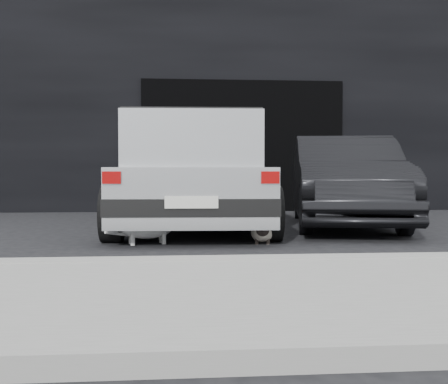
{
  "coord_description": "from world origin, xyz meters",
  "views": [
    {
      "loc": [
        -0.32,
        -7.1,
        0.83
      ],
      "look_at": [
        0.19,
        -1.06,
        0.59
      ],
      "focal_mm": 45.0,
      "sensor_mm": 36.0,
      "label": 1
    }
  ],
  "objects": [
    {
      "name": "silver_hatchback",
      "position": [
        -0.09,
        0.71,
        0.85
      ],
      "size": [
        2.22,
        4.28,
        1.55
      ],
      "rotation": [
        0.0,
        0.0,
        -0.04
      ],
      "color": "silver",
      "rests_on": "ground"
    },
    {
      "name": "building_facade",
      "position": [
        1.0,
        6.0,
        2.5
      ],
      "size": [
        34.0,
        4.0,
        5.0
      ],
      "primitive_type": "cube",
      "color": "black",
      "rests_on": "ground"
    },
    {
      "name": "cat_siamese",
      "position": [
        0.64,
        -0.86,
        0.12
      ],
      "size": [
        0.31,
        0.75,
        0.26
      ],
      "rotation": [
        0.0,
        0.0,
        3.02
      ],
      "color": "beige",
      "rests_on": "ground"
    },
    {
      "name": "sidewalk",
      "position": [
        1.0,
        -3.8,
        0.06
      ],
      "size": [
        18.0,
        2.2,
        0.11
      ],
      "primitive_type": "cube",
      "color": "gray",
      "rests_on": "ground"
    },
    {
      "name": "curb",
      "position": [
        1.0,
        -2.6,
        0.06
      ],
      "size": [
        18.0,
        0.25,
        0.12
      ],
      "primitive_type": "cube",
      "color": "gray",
      "rests_on": "ground"
    },
    {
      "name": "second_car",
      "position": [
        2.15,
        0.95,
        0.67
      ],
      "size": [
        2.12,
        4.23,
        1.33
      ],
      "primitive_type": "imported",
      "rotation": [
        0.0,
        0.0,
        -0.18
      ],
      "color": "black",
      "rests_on": "ground"
    },
    {
      "name": "garage_opening",
      "position": [
        1.0,
        3.99,
        1.3
      ],
      "size": [
        4.0,
        0.1,
        2.6
      ],
      "primitive_type": "cube",
      "color": "black",
      "rests_on": "ground"
    },
    {
      "name": "ground",
      "position": [
        0.0,
        0.0,
        0.0
      ],
      "size": [
        80.0,
        80.0,
        0.0
      ],
      "primitive_type": "plane",
      "color": "black",
      "rests_on": "ground"
    },
    {
      "name": "cat_white",
      "position": [
        -0.61,
        -0.81,
        0.2
      ],
      "size": [
        0.85,
        0.42,
        0.41
      ],
      "rotation": [
        0.0,
        0.0,
        -1.34
      ],
      "color": "white",
      "rests_on": "ground"
    }
  ]
}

